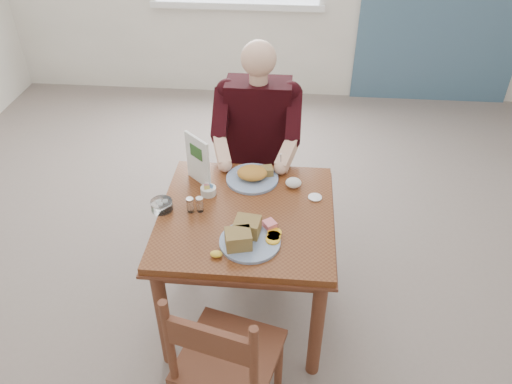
# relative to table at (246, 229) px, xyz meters

# --- Properties ---
(floor) EXTENTS (6.00, 6.00, 0.00)m
(floor) POSITION_rel_table_xyz_m (0.00, 0.00, -0.64)
(floor) COLOR slate
(floor) RESTS_ON ground
(lemon_wedge) EXTENTS (0.06, 0.05, 0.03)m
(lemon_wedge) POSITION_rel_table_xyz_m (-0.10, -0.34, 0.13)
(lemon_wedge) COLOR yellow
(lemon_wedge) RESTS_ON table
(napkin) EXTENTS (0.10, 0.09, 0.06)m
(napkin) POSITION_rel_table_xyz_m (0.24, 0.25, 0.14)
(napkin) COLOR white
(napkin) RESTS_ON table
(metal_dish) EXTENTS (0.08, 0.08, 0.01)m
(metal_dish) POSITION_rel_table_xyz_m (0.36, 0.15, 0.12)
(metal_dish) COLOR silver
(metal_dish) RESTS_ON table
(table) EXTENTS (0.92, 0.92, 0.75)m
(table) POSITION_rel_table_xyz_m (0.00, 0.00, 0.00)
(table) COLOR brown
(table) RESTS_ON ground
(chair_far) EXTENTS (0.42, 0.42, 0.95)m
(chair_far) POSITION_rel_table_xyz_m (0.00, 0.80, -0.16)
(chair_far) COLOR brown
(chair_far) RESTS_ON ground
(chair_near) EXTENTS (0.51, 0.51, 0.95)m
(chair_near) POSITION_rel_table_xyz_m (-0.02, -0.71, -0.16)
(chair_near) COLOR brown
(chair_near) RESTS_ON ground
(diner) EXTENTS (0.53, 0.56, 1.39)m
(diner) POSITION_rel_table_xyz_m (0.00, 0.71, 0.17)
(diner) COLOR tan
(diner) RESTS_ON chair_far
(near_plate) EXTENTS (0.33, 0.33, 0.10)m
(near_plate) POSITION_rel_table_xyz_m (0.03, -0.22, 0.15)
(near_plate) COLOR white
(near_plate) RESTS_ON table
(far_plate) EXTENTS (0.36, 0.36, 0.08)m
(far_plate) POSITION_rel_table_xyz_m (0.01, 0.30, 0.14)
(far_plate) COLOR white
(far_plate) RESTS_ON table
(caddy) EXTENTS (0.11, 0.11, 0.06)m
(caddy) POSITION_rel_table_xyz_m (-0.22, 0.14, 0.13)
(caddy) COLOR white
(caddy) RESTS_ON table
(shakers) EXTENTS (0.09, 0.05, 0.08)m
(shakers) POSITION_rel_table_xyz_m (-0.26, -0.01, 0.15)
(shakers) COLOR white
(shakers) RESTS_ON table
(creamer) EXTENTS (0.13, 0.13, 0.05)m
(creamer) POSITION_rel_table_xyz_m (-0.44, -0.01, 0.14)
(creamer) COLOR white
(creamer) RESTS_ON table
(menu) EXTENTS (0.15, 0.14, 0.29)m
(menu) POSITION_rel_table_xyz_m (-0.29, 0.25, 0.26)
(menu) COLOR white
(menu) RESTS_ON table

